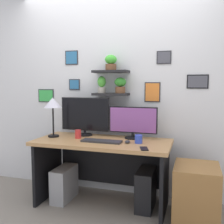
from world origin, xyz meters
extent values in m
plane|color=gray|center=(0.00, 0.00, 0.00)|extent=(8.00, 8.00, 0.00)
cube|color=silver|center=(0.00, 0.44, 1.35)|extent=(4.40, 0.04, 2.70)
cube|color=black|center=(0.00, 0.32, 1.26)|extent=(0.43, 0.20, 0.03)
cube|color=black|center=(0.00, 0.32, 1.53)|extent=(0.43, 0.20, 0.03)
cylinder|color=#B2A899|center=(-0.12, 0.32, 1.31)|extent=(0.10, 0.10, 0.07)
ellipsoid|color=green|center=(-0.12, 0.32, 1.41)|extent=(0.10, 0.10, 0.13)
cylinder|color=brown|center=(0.00, 0.32, 1.58)|extent=(0.13, 0.13, 0.07)
ellipsoid|color=green|center=(0.00, 0.32, 1.67)|extent=(0.14, 0.14, 0.11)
cylinder|color=brown|center=(0.12, 0.32, 1.31)|extent=(0.12, 0.12, 0.08)
ellipsoid|color=#31842B|center=(0.12, 0.32, 1.40)|extent=(0.14, 0.14, 0.11)
cube|color=#2D2D33|center=(-0.53, 0.42, 1.37)|extent=(0.15, 0.02, 0.14)
cube|color=teal|center=(-0.53, 0.41, 1.37)|extent=(0.13, 0.00, 0.12)
cube|color=#2D2D33|center=(0.62, 0.42, 1.69)|extent=(0.17, 0.02, 0.15)
cube|color=#4C4C56|center=(0.62, 0.41, 1.69)|extent=(0.14, 0.00, 0.13)
cube|color=black|center=(1.00, 0.42, 1.41)|extent=(0.24, 0.02, 0.16)
cube|color=#4C4C56|center=(1.00, 0.41, 1.41)|extent=(0.21, 0.00, 0.13)
cube|color=#2D2D33|center=(-0.96, 0.42, 1.22)|extent=(0.23, 0.02, 0.18)
cube|color=green|center=(-0.96, 0.41, 1.22)|extent=(0.21, 0.00, 0.15)
cube|color=#2D2D33|center=(-0.57, 0.42, 1.72)|extent=(0.18, 0.02, 0.18)
cube|color=teal|center=(-0.57, 0.41, 1.72)|extent=(0.15, 0.00, 0.16)
cube|color=#2D2D33|center=(0.49, 0.42, 1.28)|extent=(0.19, 0.02, 0.24)
cube|color=orange|center=(0.49, 0.41, 1.28)|extent=(0.16, 0.00, 0.21)
cube|color=tan|center=(0.00, 0.00, 0.73)|extent=(1.52, 0.68, 0.04)
cube|color=black|center=(-0.70, 0.00, 0.35)|extent=(0.04, 0.62, 0.71)
cube|color=black|center=(0.70, 0.00, 0.35)|extent=(0.04, 0.62, 0.71)
cube|color=black|center=(0.00, 0.30, 0.39)|extent=(1.32, 0.02, 0.50)
cylinder|color=black|center=(-0.30, 0.21, 0.76)|extent=(0.18, 0.18, 0.02)
cylinder|color=black|center=(-0.30, 0.21, 0.79)|extent=(0.03, 0.03, 0.06)
cube|color=black|center=(-0.30, 0.22, 1.01)|extent=(0.62, 0.02, 0.40)
cube|color=black|center=(-0.30, 0.21, 1.01)|extent=(0.59, 0.00, 0.38)
cylinder|color=black|center=(0.30, 0.21, 0.76)|extent=(0.18, 0.18, 0.02)
cylinder|color=black|center=(0.30, 0.21, 0.80)|extent=(0.03, 0.03, 0.06)
cube|color=black|center=(0.30, 0.22, 0.97)|extent=(0.57, 0.02, 0.31)
cube|color=#8C4C99|center=(0.30, 0.21, 0.97)|extent=(0.54, 0.00, 0.28)
cube|color=#2D2D33|center=(0.02, -0.08, 0.76)|extent=(0.44, 0.14, 0.02)
ellipsoid|color=#2D2D33|center=(0.30, -0.04, 0.77)|extent=(0.06, 0.09, 0.03)
cylinder|color=black|center=(-0.63, 0.02, 0.76)|extent=(0.13, 0.13, 0.02)
cylinder|color=black|center=(-0.63, 0.02, 0.94)|extent=(0.02, 0.02, 0.33)
cone|color=silver|center=(-0.63, 0.02, 1.16)|extent=(0.21, 0.21, 0.12)
cube|color=black|center=(0.52, -0.25, 0.76)|extent=(0.11, 0.15, 0.01)
cylinder|color=blue|center=(0.42, -0.01, 0.80)|extent=(0.08, 0.08, 0.09)
cylinder|color=red|center=(-0.31, 0.02, 0.80)|extent=(0.07, 0.07, 0.10)
cube|color=#9E6B38|center=(1.02, -0.03, 0.28)|extent=(0.44, 0.50, 0.56)
cube|color=#99999E|center=(-0.48, -0.01, 0.20)|extent=(0.18, 0.40, 0.39)
cube|color=black|center=(0.49, 0.07, 0.22)|extent=(0.18, 0.40, 0.43)
camera|label=1|loc=(0.98, -2.71, 1.38)|focal=41.96mm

